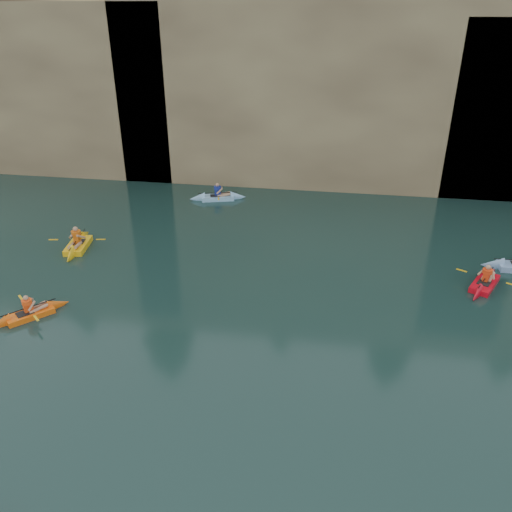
# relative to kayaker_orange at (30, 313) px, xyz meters

# --- Properties ---
(ground) EXTENTS (160.00, 160.00, 0.00)m
(ground) POSITION_rel_kayaker_orange_xyz_m (7.25, -6.14, -0.13)
(ground) COLOR black
(ground) RESTS_ON ground
(cliff) EXTENTS (70.00, 16.00, 12.00)m
(cliff) POSITION_rel_kayaker_orange_xyz_m (7.25, 23.86, 5.87)
(cliff) COLOR tan
(cliff) RESTS_ON ground
(cliff_slab_center) EXTENTS (24.00, 2.40, 11.40)m
(cliff_slab_center) POSITION_rel_kayaker_orange_xyz_m (9.25, 16.46, 5.57)
(cliff_slab_center) COLOR tan
(cliff_slab_center) RESTS_ON ground
(sea_cave_west) EXTENTS (4.50, 1.00, 4.00)m
(sea_cave_west) POSITION_rel_kayaker_orange_xyz_m (-10.75, 15.81, 1.87)
(sea_cave_west) COLOR black
(sea_cave_west) RESTS_ON ground
(sea_cave_center) EXTENTS (3.50, 1.00, 3.20)m
(sea_cave_center) POSITION_rel_kayaker_orange_xyz_m (3.25, 15.81, 1.47)
(sea_cave_center) COLOR black
(sea_cave_center) RESTS_ON ground
(sea_cave_east) EXTENTS (5.00, 1.00, 4.50)m
(sea_cave_east) POSITION_rel_kayaker_orange_xyz_m (17.25, 15.81, 2.12)
(sea_cave_east) COLOR black
(sea_cave_east) RESTS_ON ground
(kayaker_orange) EXTENTS (2.35, 2.55, 1.07)m
(kayaker_orange) POSITION_rel_kayaker_orange_xyz_m (0.00, 0.00, 0.00)
(kayaker_orange) COLOR #FF6410
(kayaker_orange) RESTS_ON ground
(kayaker_red_far) EXTENTS (2.09, 3.12, 1.16)m
(kayaker_red_far) POSITION_rel_kayaker_orange_xyz_m (16.45, 4.96, 0.01)
(kayaker_red_far) COLOR red
(kayaker_red_far) RESTS_ON ground
(kayaker_yellow) EXTENTS (2.54, 3.28, 1.31)m
(kayaker_yellow) POSITION_rel_kayaker_orange_xyz_m (-1.01, 5.55, 0.03)
(kayaker_yellow) COLOR yellow
(kayaker_yellow) RESTS_ON ground
(kayaker_ltblue_mid) EXTENTS (3.29, 2.34, 1.22)m
(kayaker_ltblue_mid) POSITION_rel_kayaker_orange_xyz_m (3.78, 12.86, 0.02)
(kayaker_ltblue_mid) COLOR #8DC3EB
(kayaker_ltblue_mid) RESTS_ON ground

